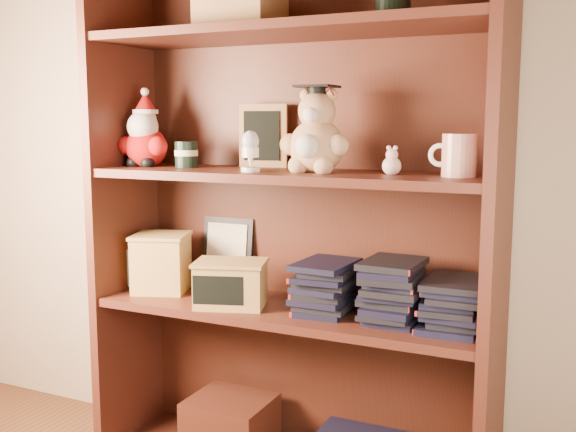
% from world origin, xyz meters
% --- Properties ---
extents(bookcase, '(1.20, 0.35, 1.60)m').
position_xyz_m(bookcase, '(0.09, 1.36, 0.78)').
color(bookcase, '#4B2015').
rests_on(bookcase, ground).
extents(shelf_lower, '(1.14, 0.33, 0.02)m').
position_xyz_m(shelf_lower, '(0.09, 1.30, 0.54)').
color(shelf_lower, '#4B2015').
rests_on(shelf_lower, ground).
extents(shelf_upper, '(1.14, 0.33, 0.02)m').
position_xyz_m(shelf_upper, '(0.09, 1.30, 0.94)').
color(shelf_upper, '#4B2015').
rests_on(shelf_upper, ground).
extents(santa_plush, '(0.18, 0.13, 0.25)m').
position_xyz_m(santa_plush, '(-0.41, 1.30, 1.04)').
color(santa_plush, '#A50F0F').
rests_on(santa_plush, shelf_upper).
extents(teachers_tin, '(0.07, 0.07, 0.08)m').
position_xyz_m(teachers_tin, '(-0.26, 1.30, 0.99)').
color(teachers_tin, black).
rests_on(teachers_tin, shelf_upper).
extents(chalkboard_plaque, '(0.15, 0.10, 0.19)m').
position_xyz_m(chalkboard_plaque, '(-0.05, 1.42, 1.04)').
color(chalkboard_plaque, '#9E7547').
rests_on(chalkboard_plaque, shelf_upper).
extents(egg_cup, '(0.05, 0.05, 0.12)m').
position_xyz_m(egg_cup, '(0.01, 1.23, 1.01)').
color(egg_cup, white).
rests_on(egg_cup, shelf_upper).
extents(grad_teddy_bear, '(0.20, 0.17, 0.25)m').
position_xyz_m(grad_teddy_bear, '(0.18, 1.30, 1.04)').
color(grad_teddy_bear, tan).
rests_on(grad_teddy_bear, shelf_upper).
extents(pink_figurine, '(0.05, 0.05, 0.08)m').
position_xyz_m(pink_figurine, '(0.39, 1.30, 0.98)').
color(pink_figurine, beige).
rests_on(pink_figurine, shelf_upper).
extents(teacher_mug, '(0.12, 0.09, 0.11)m').
position_xyz_m(teacher_mug, '(0.57, 1.30, 1.00)').
color(teacher_mug, silver).
rests_on(teacher_mug, shelf_upper).
extents(certificate_frame, '(0.18, 0.05, 0.23)m').
position_xyz_m(certificate_frame, '(-0.20, 1.44, 0.66)').
color(certificate_frame, black).
rests_on(certificate_frame, shelf_lower).
extents(treats_box, '(0.22, 0.22, 0.18)m').
position_xyz_m(treats_box, '(-0.36, 1.30, 0.64)').
color(treats_box, tan).
rests_on(treats_box, shelf_lower).
extents(pencils_box, '(0.24, 0.20, 0.14)m').
position_xyz_m(pencils_box, '(-0.07, 1.24, 0.62)').
color(pencils_box, tan).
rests_on(pencils_box, shelf_lower).
extents(book_stack_left, '(0.14, 0.20, 0.14)m').
position_xyz_m(book_stack_left, '(0.21, 1.30, 0.62)').
color(book_stack_left, black).
rests_on(book_stack_left, shelf_lower).
extents(book_stack_mid, '(0.14, 0.20, 0.16)m').
position_xyz_m(book_stack_mid, '(0.41, 1.30, 0.63)').
color(book_stack_mid, black).
rests_on(book_stack_mid, shelf_lower).
extents(book_stack_right, '(0.14, 0.20, 0.13)m').
position_xyz_m(book_stack_right, '(0.57, 1.30, 0.61)').
color(book_stack_right, black).
rests_on(book_stack_right, shelf_lower).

